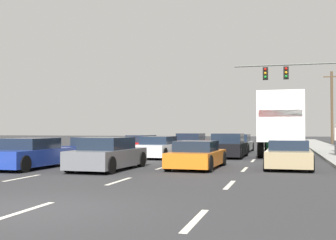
% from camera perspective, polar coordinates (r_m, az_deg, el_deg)
% --- Properties ---
extents(ground_plane, '(140.00, 140.00, 0.00)m').
position_cam_1_polar(ground_plane, '(32.94, 6.46, -4.04)').
color(ground_plane, '#333335').
extents(sidewalk_left, '(2.52, 80.00, 0.14)m').
position_cam_1_polar(sidewalk_left, '(30.54, -10.46, -4.11)').
color(sidewalk_left, '#9E9E99').
rests_on(sidewalk_left, ground_plane).
extents(lane_markings, '(6.94, 57.00, 0.01)m').
position_cam_1_polar(lane_markings, '(30.39, 5.73, -4.27)').
color(lane_markings, silver).
rests_on(lane_markings, ground_plane).
extents(car_red, '(1.99, 4.52, 1.19)m').
position_cam_1_polar(car_red, '(31.07, -3.45, -3.18)').
color(car_red, red).
rests_on(car_red, ground_plane).
extents(car_navy, '(2.06, 4.34, 1.18)m').
position_cam_1_polar(car_navy, '(24.58, -9.62, -3.68)').
color(car_navy, '#141E4C').
rests_on(car_navy, ground_plane).
extents(car_blue, '(2.01, 4.35, 1.24)m').
position_cam_1_polar(car_blue, '(18.64, -17.88, -4.34)').
color(car_blue, '#1E389E').
rests_on(car_blue, ground_plane).
extents(car_maroon, '(2.05, 4.35, 1.32)m').
position_cam_1_polar(car_maroon, '(30.68, 3.04, -3.10)').
color(car_maroon, maroon).
rests_on(car_maroon, ground_plane).
extents(car_white, '(1.98, 4.43, 1.21)m').
position_cam_1_polar(car_white, '(24.33, -1.27, -3.69)').
color(car_white, white).
rests_on(car_white, ground_plane).
extents(car_gray, '(1.95, 4.34, 1.28)m').
position_cam_1_polar(car_gray, '(17.26, -7.98, -4.57)').
color(car_gray, slate).
rests_on(car_gray, ground_plane).
extents(car_silver, '(1.98, 4.73, 1.27)m').
position_cam_1_polar(car_silver, '(31.09, 9.26, -3.12)').
color(car_silver, '#B7BABF').
rests_on(car_silver, ground_plane).
extents(car_black, '(1.99, 4.08, 1.37)m').
position_cam_1_polar(car_black, '(24.79, 7.98, -3.50)').
color(car_black, black).
rests_on(car_black, ground_plane).
extents(car_orange, '(1.94, 4.21, 1.13)m').
position_cam_1_polar(car_orange, '(17.76, 3.87, -4.72)').
color(car_orange, orange).
rests_on(car_orange, ground_plane).
extents(box_truck, '(2.80, 8.80, 3.63)m').
position_cam_1_polar(box_truck, '(26.83, 14.98, -0.18)').
color(box_truck, white).
rests_on(box_truck, ground_plane).
extents(car_tan, '(1.90, 4.32, 1.16)m').
position_cam_1_polar(car_tan, '(18.48, 15.70, -4.51)').
color(car_tan, tan).
rests_on(car_tan, ground_plane).
extents(traffic_signal_mast, '(8.67, 0.69, 7.26)m').
position_cam_1_polar(traffic_signal_mast, '(34.93, 17.16, 5.02)').
color(traffic_signal_mast, '#595B56').
rests_on(traffic_signal_mast, ground_plane).
extents(utility_pole_far, '(1.80, 0.28, 8.22)m').
position_cam_1_polar(utility_pole_far, '(52.32, 20.90, 1.72)').
color(utility_pole_far, brown).
rests_on(utility_pole_far, ground_plane).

